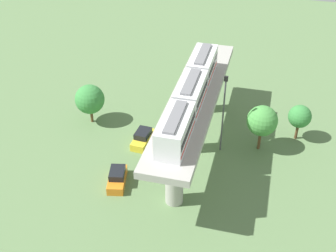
{
  "coord_description": "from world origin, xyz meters",
  "views": [
    {
      "loc": [
        8.01,
        -43.04,
        34.05
      ],
      "look_at": [
        -2.5,
        -2.32,
        4.63
      ],
      "focal_mm": 47.52,
      "sensor_mm": 36.0,
      "label": 1
    }
  ],
  "objects": [
    {
      "name": "signal_post",
      "position": [
        3.4,
        0.76,
        5.68
      ],
      "size": [
        0.44,
        0.28,
        10.32
      ],
      "color": "#4C4C51",
      "rests_on": "ground"
    },
    {
      "name": "viaduct",
      "position": [
        0.0,
        0.0,
        5.83
      ],
      "size": [
        5.2,
        28.85,
        7.72
      ],
      "color": "#A8A59E",
      "rests_on": "ground"
    },
    {
      "name": "ground_plane",
      "position": [
        0.0,
        0.0,
        0.0
      ],
      "size": [
        120.0,
        120.0,
        0.0
      ],
      "primitive_type": "plane",
      "color": "#5B7A4C"
    },
    {
      "name": "parked_car_yellow",
      "position": [
        -6.29,
        -0.32,
        0.74
      ],
      "size": [
        2.11,
        4.32,
        1.76
      ],
      "rotation": [
        0.0,
        0.0,
        -0.07
      ],
      "color": "yellow",
      "rests_on": "ground"
    },
    {
      "name": "tree_near_viaduct",
      "position": [
        12.42,
        5.54,
        3.34
      ],
      "size": [
        2.89,
        2.89,
        4.82
      ],
      "color": "brown",
      "rests_on": "ground"
    },
    {
      "name": "tree_far_corner",
      "position": [
        7.97,
        2.22,
        4.12
      ],
      "size": [
        3.74,
        3.74,
        6.01
      ],
      "color": "brown",
      "rests_on": "ground"
    },
    {
      "name": "tree_mid_lot",
      "position": [
        -14.39,
        2.59,
        3.51
      ],
      "size": [
        3.9,
        3.9,
        5.47
      ],
      "color": "brown",
      "rests_on": "ground"
    },
    {
      "name": "parked_car_orange",
      "position": [
        -6.86,
        -8.2,
        0.74
      ],
      "size": [
        2.63,
        4.48,
        1.76
      ],
      "rotation": [
        0.0,
        0.0,
        0.21
      ],
      "color": "orange",
      "rests_on": "ground"
    },
    {
      "name": "train",
      "position": [
        0.0,
        -2.32,
        9.25
      ],
      "size": [
        2.64,
        20.5,
        3.24
      ],
      "color": "silver",
      "rests_on": "viaduct"
    }
  ]
}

